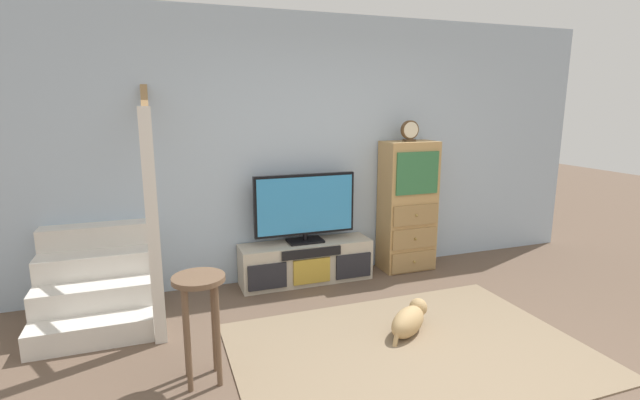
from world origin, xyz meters
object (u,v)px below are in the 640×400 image
desk_clock (410,131)px  bar_stool_near (200,304)px  side_cabinet (408,206)px  media_console (306,262)px  dog (409,320)px  television (305,206)px

desk_clock → bar_stool_near: size_ratio=0.30×
side_cabinet → bar_stool_near: bearing=-148.5°
bar_stool_near → media_console: bearing=50.4°
desk_clock → bar_stool_near: desk_clock is taller
side_cabinet → desk_clock: size_ratio=6.45×
media_console → desk_clock: 1.76m
side_cabinet → media_console: bearing=-179.5°
desk_clock → side_cabinet: bearing=37.9°
media_console → dog: 1.41m
desk_clock → dog: desk_clock is taller
desk_clock → dog: (-0.73, -1.33, -1.42)m
media_console → bar_stool_near: size_ratio=1.84×
desk_clock → dog: size_ratio=0.46×
media_console → side_cabinet: (1.18, 0.01, 0.50)m
media_console → side_cabinet: size_ratio=0.96×
television → side_cabinet: size_ratio=0.74×
desk_clock → bar_stool_near: (-2.35, -1.44, -0.99)m
media_console → side_cabinet: bearing=0.5°
television → desk_clock: bearing=-1.4°
bar_stool_near → television: bearing=50.9°
side_cabinet → bar_stool_near: (-2.37, -1.45, -0.16)m
desk_clock → dog: 2.08m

